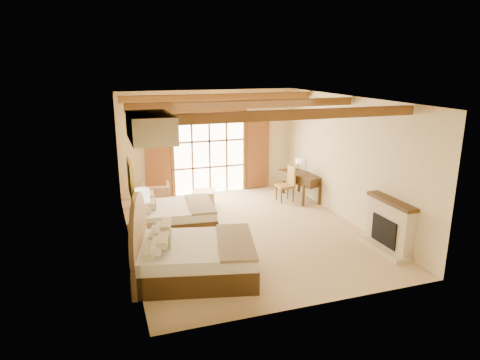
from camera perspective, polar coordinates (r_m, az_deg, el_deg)
name	(u,v)px	position (r m, az deg, el deg)	size (l,w,h in m)	color
floor	(246,231)	(10.55, 0.79, -6.83)	(7.00, 7.00, 0.00)	#CEAF8A
wall_back	(209,142)	(13.34, -4.17, 5.03)	(5.50, 5.50, 0.00)	beige
wall_left	(126,177)	(9.53, -14.98, 0.35)	(7.00, 7.00, 0.00)	beige
wall_right	(348,160)	(11.25, 14.18, 2.65)	(7.00, 7.00, 0.00)	beige
ceiling	(246,99)	(9.80, 0.86, 10.77)	(7.00, 7.00, 0.00)	#B17D38
ceiling_beams	(246,104)	(9.81, 0.86, 10.08)	(5.39, 4.60, 0.18)	brown
french_doors	(210,154)	(13.35, -4.08, 3.51)	(3.95, 0.08, 2.60)	white
fireplace	(389,228)	(9.91, 19.21, -6.05)	(0.46, 1.40, 1.16)	beige
painting	(130,179)	(8.77, -14.40, 0.12)	(0.06, 0.95, 0.75)	yellow
canopy_valance	(150,127)	(7.34, -11.86, 6.94)	(0.70, 1.40, 0.45)	beige
bed_near	(187,256)	(8.30, -7.03, -10.00)	(2.60, 2.16, 1.48)	#452F19
bed_far	(167,215)	(10.64, -9.69, -4.57)	(2.11, 1.67, 1.31)	#452F19
nightstand	(144,242)	(9.41, -12.65, -8.03)	(0.51, 0.51, 0.62)	#452F19
floor_lamp	(142,200)	(8.96, -12.93, -2.58)	(0.32, 0.32, 1.51)	#332916
armchair	(156,195)	(12.40, -11.12, -2.00)	(0.73, 0.76, 0.69)	#A77558
ottoman	(204,198)	(12.36, -4.87, -2.42)	(0.61, 0.61, 0.44)	tan
desk	(301,185)	(13.02, 8.13, -0.66)	(1.01, 1.58, 0.79)	#452F19
desk_chair	(286,190)	(12.75, 6.10, -1.38)	(0.47, 0.47, 1.06)	olive
desk_lamp	(298,161)	(13.27, 7.78, 2.48)	(0.18, 0.18, 0.35)	#332916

